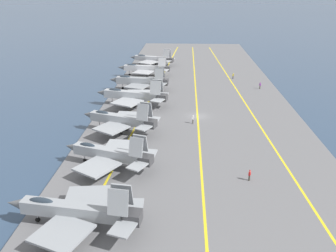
{
  "coord_description": "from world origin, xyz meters",
  "views": [
    {
      "loc": [
        -72.58,
        2.6,
        27.19
      ],
      "look_at": [
        -12.26,
        5.78,
        2.9
      ],
      "focal_mm": 38.0,
      "sensor_mm": 36.0,
      "label": 1
    }
  ],
  "objects_px": {
    "parked_jet_eighth": "(152,59)",
    "parked_jet_third": "(109,154)",
    "parked_jet_fifth": "(132,95)",
    "crew_purple_vest": "(260,85)",
    "parked_jet_sixth": "(140,81)",
    "crew_red_vest": "(250,175)",
    "parked_jet_second": "(75,210)",
    "parked_jet_fourth": "(120,119)",
    "crew_white_vest": "(193,119)",
    "crew_yellow_vest": "(233,76)",
    "parked_jet_seventh": "(145,68)"
  },
  "relations": [
    {
      "from": "crew_red_vest",
      "to": "crew_yellow_vest",
      "type": "bearing_deg",
      "value": -4.4
    },
    {
      "from": "parked_jet_fifth",
      "to": "crew_purple_vest",
      "type": "distance_m",
      "value": 36.42
    },
    {
      "from": "crew_red_vest",
      "to": "crew_purple_vest",
      "type": "relative_size",
      "value": 0.94
    },
    {
      "from": "parked_jet_sixth",
      "to": "parked_jet_seventh",
      "type": "height_order",
      "value": "parked_jet_sixth"
    },
    {
      "from": "crew_yellow_vest",
      "to": "parked_jet_fourth",
      "type": "bearing_deg",
      "value": 148.25
    },
    {
      "from": "parked_jet_third",
      "to": "parked_jet_fourth",
      "type": "height_order",
      "value": "parked_jet_fourth"
    },
    {
      "from": "parked_jet_eighth",
      "to": "parked_jet_sixth",
      "type": "bearing_deg",
      "value": 179.11
    },
    {
      "from": "parked_jet_second",
      "to": "parked_jet_fourth",
      "type": "distance_m",
      "value": 28.92
    },
    {
      "from": "parked_jet_fifth",
      "to": "parked_jet_eighth",
      "type": "xyz_separation_m",
      "value": [
        44.58,
        -0.45,
        -0.27
      ]
    },
    {
      "from": "parked_jet_eighth",
      "to": "parked_jet_third",
      "type": "bearing_deg",
      "value": -179.74
    },
    {
      "from": "parked_jet_fifth",
      "to": "parked_jet_sixth",
      "type": "bearing_deg",
      "value": 0.17
    },
    {
      "from": "parked_jet_second",
      "to": "parked_jet_fifth",
      "type": "distance_m",
      "value": 45.11
    },
    {
      "from": "parked_jet_fourth",
      "to": "parked_jet_sixth",
      "type": "height_order",
      "value": "parked_jet_fourth"
    },
    {
      "from": "parked_jet_seventh",
      "to": "parked_jet_eighth",
      "type": "distance_m",
      "value": 15.57
    },
    {
      "from": "parked_jet_sixth",
      "to": "crew_red_vest",
      "type": "relative_size",
      "value": 9.45
    },
    {
      "from": "parked_jet_fourth",
      "to": "parked_jet_eighth",
      "type": "distance_m",
      "value": 60.78
    },
    {
      "from": "parked_jet_second",
      "to": "parked_jet_sixth",
      "type": "xyz_separation_m",
      "value": [
        58.42,
        -0.06,
        0.2
      ]
    },
    {
      "from": "parked_jet_fourth",
      "to": "crew_purple_vest",
      "type": "distance_m",
      "value": 45.95
    },
    {
      "from": "parked_jet_second",
      "to": "parked_jet_eighth",
      "type": "height_order",
      "value": "parked_jet_second"
    },
    {
      "from": "parked_jet_third",
      "to": "parked_jet_seventh",
      "type": "height_order",
      "value": "parked_jet_third"
    },
    {
      "from": "parked_jet_second",
      "to": "parked_jet_fifth",
      "type": "xyz_separation_m",
      "value": [
        45.11,
        -0.09,
        0.26
      ]
    },
    {
      "from": "parked_jet_third",
      "to": "parked_jet_fifth",
      "type": "distance_m",
      "value": 30.25
    },
    {
      "from": "parked_jet_second",
      "to": "crew_white_vest",
      "type": "distance_m",
      "value": 37.03
    },
    {
      "from": "parked_jet_seventh",
      "to": "crew_yellow_vest",
      "type": "bearing_deg",
      "value": -94.69
    },
    {
      "from": "crew_white_vest",
      "to": "crew_yellow_vest",
      "type": "relative_size",
      "value": 1.04
    },
    {
      "from": "parked_jet_second",
      "to": "crew_purple_vest",
      "type": "height_order",
      "value": "parked_jet_second"
    },
    {
      "from": "parked_jet_second",
      "to": "parked_jet_eighth",
      "type": "bearing_deg",
      "value": -0.35
    },
    {
      "from": "parked_jet_sixth",
      "to": "crew_purple_vest",
      "type": "height_order",
      "value": "parked_jet_sixth"
    },
    {
      "from": "parked_jet_seventh",
      "to": "parked_jet_fourth",
      "type": "bearing_deg",
      "value": -179.51
    },
    {
      "from": "parked_jet_sixth",
      "to": "crew_red_vest",
      "type": "height_order",
      "value": "parked_jet_sixth"
    },
    {
      "from": "parked_jet_fifth",
      "to": "parked_jet_third",
      "type": "bearing_deg",
      "value": -178.52
    },
    {
      "from": "parked_jet_fourth",
      "to": "crew_yellow_vest",
      "type": "xyz_separation_m",
      "value": [
        43.01,
        -26.61,
        -1.72
      ]
    },
    {
      "from": "parked_jet_sixth",
      "to": "crew_yellow_vest",
      "type": "height_order",
      "value": "parked_jet_sixth"
    },
    {
      "from": "parked_jet_second",
      "to": "parked_jet_sixth",
      "type": "distance_m",
      "value": 58.42
    },
    {
      "from": "parked_jet_sixth",
      "to": "parked_jet_second",
      "type": "bearing_deg",
      "value": 179.95
    },
    {
      "from": "crew_white_vest",
      "to": "crew_yellow_vest",
      "type": "bearing_deg",
      "value": -18.43
    },
    {
      "from": "parked_jet_seventh",
      "to": "parked_jet_eighth",
      "type": "xyz_separation_m",
      "value": [
        15.55,
        -0.86,
        -0.15
      ]
    },
    {
      "from": "parked_jet_second",
      "to": "parked_jet_fifth",
      "type": "bearing_deg",
      "value": -0.12
    },
    {
      "from": "parked_jet_sixth",
      "to": "crew_purple_vest",
      "type": "distance_m",
      "value": 32.84
    },
    {
      "from": "parked_jet_fourth",
      "to": "parked_jet_fifth",
      "type": "relative_size",
      "value": 0.9
    },
    {
      "from": "crew_white_vest",
      "to": "crew_red_vest",
      "type": "xyz_separation_m",
      "value": [
        -22.4,
        -7.94,
        -0.03
      ]
    },
    {
      "from": "parked_jet_third",
      "to": "crew_white_vest",
      "type": "distance_m",
      "value": 23.47
    },
    {
      "from": "crew_red_vest",
      "to": "crew_purple_vest",
      "type": "bearing_deg",
      "value": -12.22
    },
    {
      "from": "crew_yellow_vest",
      "to": "crew_purple_vest",
      "type": "bearing_deg",
      "value": -150.58
    },
    {
      "from": "parked_jet_eighth",
      "to": "crew_purple_vest",
      "type": "height_order",
      "value": "parked_jet_eighth"
    },
    {
      "from": "parked_jet_second",
      "to": "parked_jet_sixth",
      "type": "height_order",
      "value": "parked_jet_sixth"
    },
    {
      "from": "crew_yellow_vest",
      "to": "parked_jet_fifth",
      "type": "bearing_deg",
      "value": 135.25
    },
    {
      "from": "parked_jet_fifth",
      "to": "crew_red_vest",
      "type": "height_order",
      "value": "parked_jet_fifth"
    },
    {
      "from": "parked_jet_fourth",
      "to": "parked_jet_seventh",
      "type": "height_order",
      "value": "parked_jet_fourth"
    },
    {
      "from": "crew_white_vest",
      "to": "parked_jet_fourth",
      "type": "bearing_deg",
      "value": 110.65
    }
  ]
}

